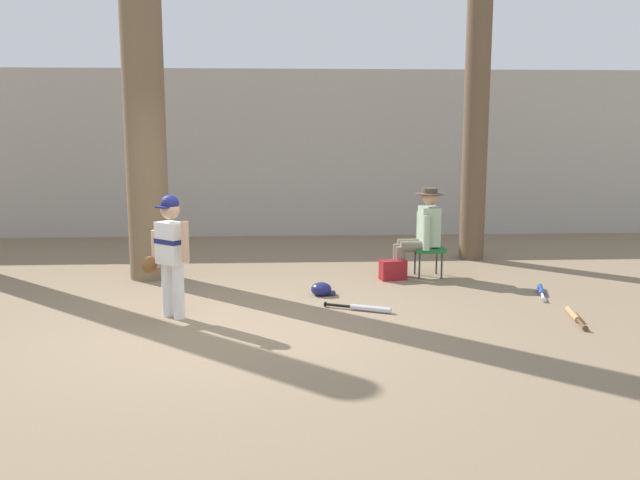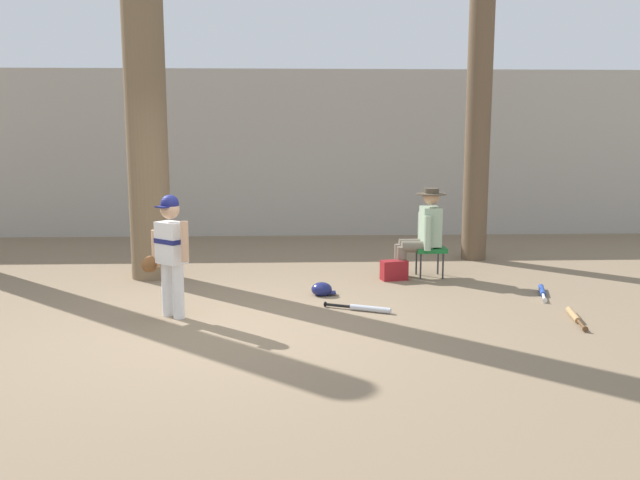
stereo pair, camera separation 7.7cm
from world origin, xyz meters
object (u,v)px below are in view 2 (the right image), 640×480
Objects in this scene: tree_near_player at (146,110)px; batting_helmet_navy at (322,289)px; bat_aluminum_silver at (365,308)px; bat_blue_youth at (542,292)px; folding_stool at (430,250)px; seated_spectator at (423,230)px; tree_behind_spectator at (478,113)px; bat_wood_tan at (575,316)px; handbag_beside_stool at (394,270)px; young_ballplayer at (170,248)px.

tree_near_player is 17.88× the size of batting_helmet_navy.
bat_aluminum_silver is 1.03× the size of bat_blue_youth.
tree_near_player reaches higher than bat_blue_youth.
folding_stool is 0.29m from seated_spectator.
folding_stool is at bearing 58.58° from bat_aluminum_silver.
folding_stool is 0.34× the size of seated_spectator.
bat_aluminum_silver is (-1.99, -2.98, -2.17)m from tree_behind_spectator.
bat_wood_tan is 2.20m from bat_aluminum_silver.
tree_behind_spectator is 4.19m from bat_aluminum_silver.
handbag_beside_stool is at bearing -156.88° from seated_spectator.
bat_blue_youth is (4.31, 0.82, -0.71)m from young_ballplayer.
young_ballplayer is (0.61, -1.99, -1.48)m from tree_near_player.
bat_blue_youth is at bearing -39.33° from seated_spectator.
handbag_beside_stool is (3.24, -0.30, -2.09)m from tree_near_player.
handbag_beside_stool is 1.65m from bat_aluminum_silver.
bat_wood_tan is (4.85, -2.27, -2.19)m from tree_near_player.
folding_stool is 1.21× the size of handbag_beside_stool.
young_ballplayer is 3.18m from handbag_beside_stool.
seated_spectator is at bearing 140.67° from bat_blue_youth.
handbag_beside_stool is 0.47× the size of bat_aluminum_silver.
young_ballplayer is 1.72× the size of bat_wood_tan.
young_ballplayer is 3.84× the size of handbag_beside_stool.
bat_aluminum_silver is (2.69, -1.86, -2.19)m from tree_near_player.
tree_behind_spectator is at bearing 37.39° from young_ballplayer.
folding_stool is at bearing 0.54° from seated_spectator.
bat_wood_tan is (0.17, -3.39, -2.17)m from tree_behind_spectator.
tree_near_player reaches higher than bat_wood_tan.
young_ballplayer is 4.44m from bat_blue_youth.
tree_behind_spectator is 5.33m from young_ballplayer.
tree_near_player reaches higher than folding_stool.
bat_wood_tan is at bearing -10.81° from bat_aluminum_silver.
tree_near_player is 4.03× the size of young_ballplayer.
handbag_beside_stool is 1.28m from batting_helmet_navy.
seated_spectator is at bearing 31.52° from young_ballplayer.
young_ballplayer is 3.18× the size of folding_stool.
tree_behind_spectator is 14.84× the size of handbag_beside_stool.
handbag_beside_stool is at bearing -5.36° from tree_near_player.
folding_stool reaches higher than batting_helmet_navy.
seated_spectator is (3.64, -0.13, -1.58)m from tree_near_player.
folding_stool is at bearing 117.33° from bat_wood_tan.
young_ballplayer is 4.31m from bat_wood_tan.
handbag_beside_stool reaches higher than bat_aluminum_silver.
batting_helmet_navy is (-2.43, -2.23, -2.13)m from tree_behind_spectator.
bat_aluminum_silver is at bearing 169.19° from bat_wood_tan.
tree_near_player is 3.93m from bat_aluminum_silver.
batting_helmet_navy is (-1.40, -0.98, -0.57)m from seated_spectator.
tree_near_player is 15.46× the size of handbag_beside_stool.
tree_near_player is 5.79m from bat_wood_tan.
seated_spectator is (3.04, 1.86, -0.10)m from young_ballplayer.
batting_helmet_navy is at bearing -140.82° from handbag_beside_stool.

